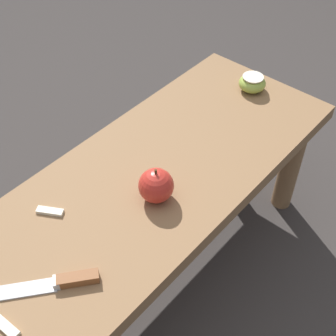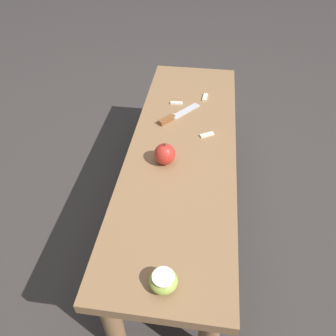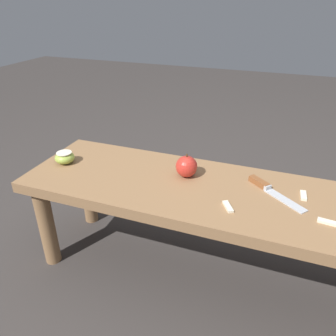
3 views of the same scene
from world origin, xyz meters
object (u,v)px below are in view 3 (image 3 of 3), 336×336
(wooden_bench, at_px, (209,203))
(apple_cut, at_px, (65,157))
(knife, at_px, (267,188))
(apple_whole, at_px, (186,166))

(wooden_bench, distance_m, apple_cut, 0.59)
(wooden_bench, bearing_deg, knife, -161.86)
(apple_whole, height_order, apple_cut, apple_whole)
(wooden_bench, bearing_deg, apple_cut, 0.97)
(apple_cut, bearing_deg, knife, -174.78)
(wooden_bench, height_order, apple_whole, apple_whole)
(wooden_bench, distance_m, knife, 0.21)
(wooden_bench, relative_size, apple_whole, 15.10)
(apple_whole, relative_size, apple_cut, 1.17)
(wooden_bench, height_order, knife, knife)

